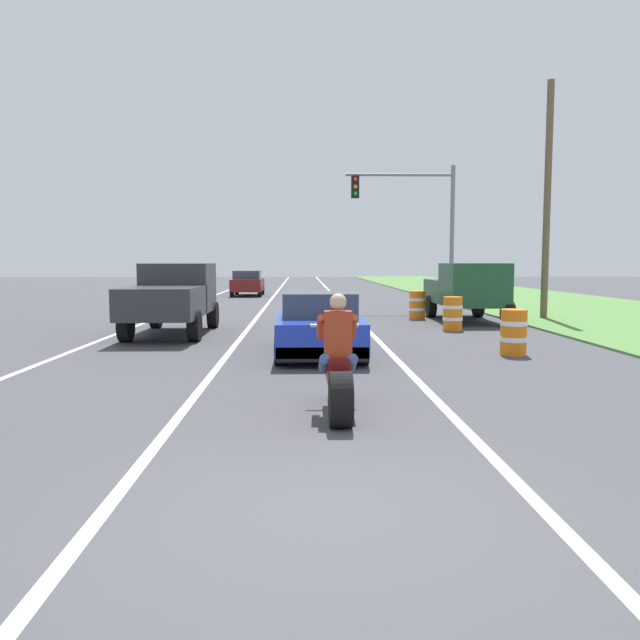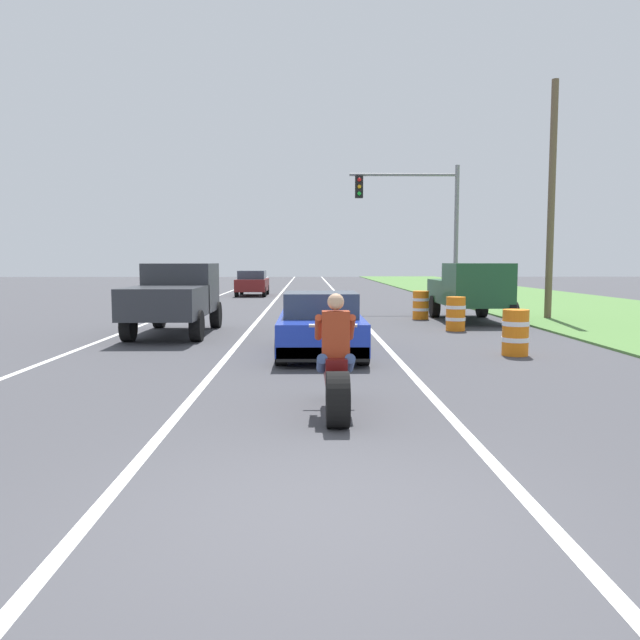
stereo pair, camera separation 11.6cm
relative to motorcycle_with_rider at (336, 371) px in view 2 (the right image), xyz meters
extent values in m
plane|color=#424247|center=(-0.30, -3.29, -0.59)|extent=(160.00, 160.00, 0.00)
cube|color=white|center=(-5.70, 16.71, -0.59)|extent=(0.14, 120.00, 0.01)
cube|color=white|center=(1.50, 16.71, -0.59)|extent=(0.14, 120.00, 0.01)
cube|color=white|center=(-2.10, 16.71, -0.59)|extent=(0.14, 120.00, 0.01)
cube|color=#517F3D|center=(11.62, 16.71, -0.56)|extent=(10.00, 120.00, 0.06)
cylinder|color=black|center=(0.00, -0.60, -0.25)|extent=(0.28, 0.69, 0.69)
cylinder|color=black|center=(0.00, 0.95, -0.28)|extent=(0.12, 0.63, 0.63)
cube|color=#590F0F|center=(0.00, 0.23, 0.02)|extent=(0.28, 1.10, 0.36)
cylinder|color=#B2B2B7|center=(0.00, 0.87, 0.09)|extent=(0.08, 0.36, 0.73)
cylinder|color=#A5A5AA|center=(0.00, 0.85, 0.52)|extent=(0.70, 0.05, 0.05)
cube|color=#993319|center=(0.00, 0.00, 0.50)|extent=(0.36, 0.24, 0.60)
sphere|color=tan|center=(0.00, 0.00, 0.92)|extent=(0.22, 0.22, 0.22)
cylinder|color=#384C7A|center=(-0.18, 0.03, 0.10)|extent=(0.14, 0.47, 0.32)
cylinder|color=#993319|center=(-0.22, 0.30, 0.55)|extent=(0.10, 0.51, 0.40)
cylinder|color=#384C7A|center=(0.18, 0.03, 0.10)|extent=(0.14, 0.47, 0.32)
cylinder|color=#993319|center=(0.22, 0.30, 0.55)|extent=(0.10, 0.51, 0.40)
cube|color=#1E38B2|center=(-0.08, 5.66, -0.07)|extent=(1.80, 4.30, 0.64)
cube|color=#333D4C|center=(-0.08, 5.46, 0.51)|extent=(1.56, 1.70, 0.52)
cube|color=black|center=(-0.08, 3.61, -0.31)|extent=(1.76, 0.20, 0.28)
cylinder|color=black|center=(-0.88, 7.26, -0.27)|extent=(0.24, 0.64, 0.64)
cylinder|color=black|center=(0.72, 7.26, -0.27)|extent=(0.24, 0.64, 0.64)
cylinder|color=black|center=(-0.88, 4.06, -0.27)|extent=(0.24, 0.64, 0.64)
cylinder|color=black|center=(0.72, 4.06, -0.27)|extent=(0.24, 0.64, 0.64)
cube|color=#2D3035|center=(-4.07, 10.38, 0.69)|extent=(1.90, 2.10, 1.40)
cube|color=#333D4C|center=(-4.07, 10.73, 1.07)|extent=(1.67, 0.29, 0.57)
cube|color=#2D3035|center=(-4.07, 8.13, 0.39)|extent=(1.90, 2.70, 0.80)
cylinder|color=black|center=(-4.94, 11.18, -0.19)|extent=(0.28, 0.80, 0.80)
cylinder|color=black|center=(-3.20, 11.18, -0.19)|extent=(0.28, 0.80, 0.80)
cylinder|color=black|center=(-4.94, 7.83, -0.19)|extent=(0.28, 0.80, 0.80)
cylinder|color=black|center=(-3.20, 7.83, -0.19)|extent=(0.28, 0.80, 0.80)
cube|color=#1E4C2D|center=(5.15, 12.12, 0.69)|extent=(1.90, 2.10, 1.40)
cube|color=#333D4C|center=(5.15, 11.77, 1.07)|extent=(1.67, 0.29, 0.57)
cube|color=#1E4C2D|center=(5.15, 14.37, 0.39)|extent=(1.90, 2.70, 0.80)
cylinder|color=black|center=(6.02, 11.32, -0.19)|extent=(0.28, 0.80, 0.80)
cylinder|color=black|center=(4.28, 11.32, -0.19)|extent=(0.28, 0.80, 0.80)
cylinder|color=black|center=(6.02, 14.67, -0.19)|extent=(0.28, 0.80, 0.80)
cylinder|color=black|center=(4.28, 14.67, -0.19)|extent=(0.28, 0.80, 0.80)
cylinder|color=gray|center=(5.82, 18.09, 2.41)|extent=(0.18, 0.18, 6.00)
cylinder|color=gray|center=(3.59, 18.09, 5.01)|extent=(4.46, 0.12, 0.12)
cube|color=black|center=(1.76, 18.09, 4.51)|extent=(0.32, 0.24, 0.90)
sphere|color=red|center=(1.76, 17.95, 4.79)|extent=(0.16, 0.16, 0.16)
sphere|color=orange|center=(1.76, 17.95, 4.51)|extent=(0.16, 0.16, 0.16)
sphere|color=green|center=(1.76, 17.95, 4.23)|extent=(0.16, 0.16, 0.16)
cylinder|color=brown|center=(8.09, 13.73, 3.52)|extent=(0.24, 0.24, 8.23)
cylinder|color=orange|center=(4.14, 5.28, -0.09)|extent=(0.56, 0.56, 1.00)
cylinder|color=white|center=(4.14, 5.28, 0.11)|extent=(0.58, 0.58, 0.10)
cylinder|color=white|center=(4.14, 5.28, -0.24)|extent=(0.58, 0.58, 0.10)
cylinder|color=orange|center=(4.00, 10.20, -0.09)|extent=(0.56, 0.56, 1.00)
cylinder|color=white|center=(4.00, 10.20, 0.11)|extent=(0.58, 0.58, 0.10)
cylinder|color=white|center=(4.00, 10.20, -0.24)|extent=(0.58, 0.58, 0.10)
cylinder|color=orange|center=(3.63, 13.93, -0.09)|extent=(0.56, 0.56, 1.00)
cylinder|color=white|center=(3.63, 13.93, 0.11)|extent=(0.58, 0.58, 0.10)
cylinder|color=white|center=(3.63, 13.93, -0.24)|extent=(0.58, 0.58, 0.10)
cube|color=maroon|center=(-3.67, 29.58, 0.06)|extent=(1.76, 4.00, 0.70)
cube|color=#333D4C|center=(-3.67, 29.38, 0.66)|extent=(1.56, 2.00, 0.50)
cylinder|color=black|center=(-4.47, 30.98, -0.29)|extent=(0.20, 0.60, 0.60)
cylinder|color=black|center=(-2.87, 30.98, -0.29)|extent=(0.20, 0.60, 0.60)
cylinder|color=black|center=(-4.47, 28.18, -0.29)|extent=(0.20, 0.60, 0.60)
cylinder|color=black|center=(-2.87, 28.18, -0.29)|extent=(0.20, 0.60, 0.60)
camera|label=1|loc=(-0.48, -8.17, 1.44)|focal=35.32mm
camera|label=2|loc=(-0.37, -8.18, 1.44)|focal=35.32mm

